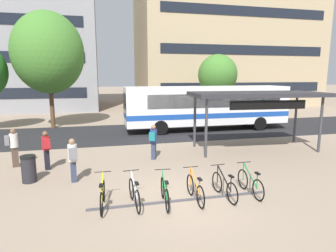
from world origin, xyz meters
The scene contains 20 objects.
ground centered at (0.00, 0.00, 0.00)m, with size 200.00×200.00×0.00m, color gray.
bus_lane_asphalt centered at (0.00, 11.30, 0.00)m, with size 80.00×7.20×0.01m, color #232326.
city_bus centered at (5.13, 11.30, 1.78)m, with size 12.04×2.65×3.20m.
bike_rack centered at (-0.05, -0.20, 0.09)m, with size 5.86×0.09×0.70m.
parked_bicycle_yellow_0 centered at (-2.48, -0.09, 0.38)m, with size 0.52×1.72×0.99m.
parked_bicycle_silver_1 centered at (-1.52, -0.16, 0.38)m, with size 0.52×1.72×0.99m.
parked_bicycle_green_2 centered at (-0.59, -0.30, 0.38)m, with size 0.52×1.72×0.99m.
parked_bicycle_orange_3 centered at (0.41, -0.26, 0.38)m, with size 0.52×1.72×0.99m.
parked_bicycle_black_4 centered at (1.42, -0.25, 0.38)m, with size 0.52×1.72×0.99m.
parked_bicycle_green_5 centered at (2.39, -0.20, 0.38)m, with size 0.52×1.72×0.99m.
transit_shelter centered at (5.67, 5.19, 2.92)m, with size 7.16×3.49×3.11m.
commuter_grey_pack_0 centered at (-3.52, 2.38, 0.96)m, with size 0.39×0.56×1.68m.
commuter_grey_pack_1 centered at (-6.22, 4.88, 0.99)m, with size 0.58×0.43×1.72m.
commuter_red_pack_2 centered at (-4.75, 4.13, 0.97)m, with size 0.44×0.59×1.68m.
commuter_teal_pack_3 centered at (-0.04, 4.62, 0.96)m, with size 0.49×0.60×1.68m.
trash_bin centered at (-5.16, 2.76, 0.52)m, with size 0.55×0.55×1.03m.
street_tree_0 centered at (-6.05, 14.66, 5.63)m, with size 5.16×5.16×8.63m.
street_tree_2 centered at (9.07, 18.56, 4.08)m, with size 3.90×3.90×6.09m.
building_left_wing centered at (-12.33, 30.58, 10.95)m, with size 19.31×13.82×21.91m.
building_right_wing centered at (14.58, 29.63, 8.72)m, with size 23.55×12.75×17.45m.
Camera 1 is at (-2.42, -8.46, 3.97)m, focal length 30.49 mm.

